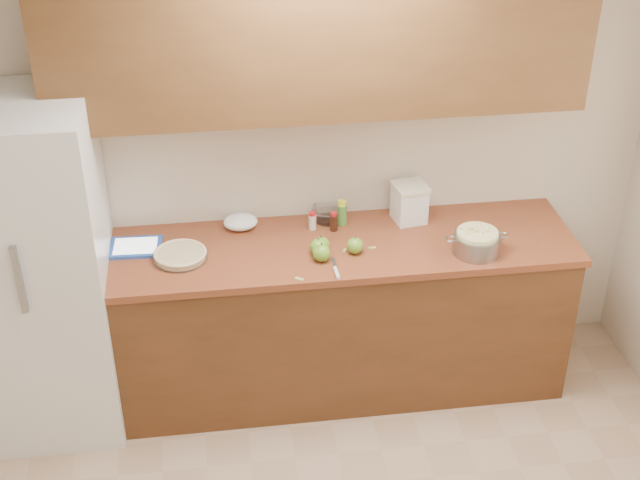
{
  "coord_description": "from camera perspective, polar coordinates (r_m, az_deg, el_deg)",
  "views": [
    {
      "loc": [
        -0.55,
        -2.4,
        3.34
      ],
      "look_at": [
        -0.02,
        1.43,
        0.98
      ],
      "focal_mm": 50.0,
      "sensor_mm": 36.0,
      "label": 1
    }
  ],
  "objects": [
    {
      "name": "peel_c",
      "position": [
        4.34,
        -1.34,
        -2.49
      ],
      "size": [
        0.05,
        0.04,
        0.0
      ],
      "primitive_type": "cube",
      "rotation": [
        0.0,
        0.0,
        -0.63
      ],
      "color": "#92B95A",
      "rests_on": "counter_run"
    },
    {
      "name": "fridge",
      "position": [
        4.64,
        -17.65,
        -1.99
      ],
      "size": [
        0.7,
        0.7,
        1.8
      ],
      "primitive_type": "cube",
      "color": "silver",
      "rests_on": "ground"
    },
    {
      "name": "apple_front",
      "position": [
        4.45,
        0.1,
        -0.82
      ],
      "size": [
        0.09,
        0.09,
        0.1
      ],
      "color": "#5E8F24",
      "rests_on": "counter_run"
    },
    {
      "name": "paper_towel",
      "position": [
        4.75,
        -5.11,
        1.16
      ],
      "size": [
        0.22,
        0.19,
        0.08
      ],
      "primitive_type": "ellipsoid",
      "rotation": [
        0.0,
        0.0,
        -0.28
      ],
      "color": "white",
      "rests_on": "counter_run"
    },
    {
      "name": "apple_left",
      "position": [
        4.5,
        -0.1,
        -0.45
      ],
      "size": [
        0.09,
        0.09,
        0.1
      ],
      "color": "#5E8F24",
      "rests_on": "counter_run"
    },
    {
      "name": "cinnamon_shaker",
      "position": [
        4.72,
        -0.49,
        1.23
      ],
      "size": [
        0.04,
        0.04,
        0.1
      ],
      "rotation": [
        0.0,
        0.0,
        -0.05
      ],
      "color": "beige",
      "rests_on": "counter_run"
    },
    {
      "name": "apple_extra",
      "position": [
        4.52,
        2.26,
        -0.36
      ],
      "size": [
        0.09,
        0.09,
        0.1
      ],
      "color": "#5E8F24",
      "rests_on": "counter_run"
    },
    {
      "name": "mixing_bowl",
      "position": [
        4.82,
        0.6,
        1.79
      ],
      "size": [
        0.19,
        0.19,
        0.07
      ],
      "rotation": [
        0.0,
        0.0,
        -0.04
      ],
      "color": "silver",
      "rests_on": "counter_run"
    },
    {
      "name": "lemon_bottle",
      "position": [
        4.76,
        1.4,
        1.75
      ],
      "size": [
        0.05,
        0.05,
        0.14
      ],
      "rotation": [
        0.0,
        0.0,
        -0.08
      ],
      "color": "#4C8C38",
      "rests_on": "counter_run"
    },
    {
      "name": "flour_canister",
      "position": [
        4.8,
        5.74,
        2.41
      ],
      "size": [
        0.2,
        0.2,
        0.21
      ],
      "rotation": [
        0.0,
        0.0,
        0.16
      ],
      "color": "white",
      "rests_on": "counter_run"
    },
    {
      "name": "peel_a",
      "position": [
        4.56,
        1.58,
        -0.65
      ],
      "size": [
        0.02,
        0.03,
        0.0
      ],
      "primitive_type": "cube",
      "rotation": [
        0.0,
        0.0,
        -2.07
      ],
      "color": "#92B95A",
      "rests_on": "counter_run"
    },
    {
      "name": "vanilla_bottle",
      "position": [
        4.7,
        0.88,
        1.17
      ],
      "size": [
        0.04,
        0.04,
        0.11
      ],
      "rotation": [
        0.0,
        0.0,
        0.12
      ],
      "color": "black",
      "rests_on": "counter_run"
    },
    {
      "name": "pie",
      "position": [
        4.53,
        -8.93,
        -0.96
      ],
      "size": [
        0.28,
        0.28,
        0.04
      ],
      "rotation": [
        0.0,
        0.0,
        0.4
      ],
      "color": "silver",
      "rests_on": "counter_run"
    },
    {
      "name": "room_shell",
      "position": [
        3.2,
        3.94,
        -8.3
      ],
      "size": [
        3.6,
        3.6,
        3.6
      ],
      "color": "tan",
      "rests_on": "ground"
    },
    {
      "name": "tablet",
      "position": [
        4.66,
        -11.72,
        -0.45
      ],
      "size": [
        0.27,
        0.21,
        0.02
      ],
      "rotation": [
        0.0,
        0.0,
        -0.05
      ],
      "color": "#244DAD",
      "rests_on": "counter_run"
    },
    {
      "name": "upper_cabinets",
      "position": [
        4.3,
        -0.07,
        12.55
      ],
      "size": [
        2.6,
        0.34,
        0.7
      ],
      "primitive_type": "cube",
      "color": "brown",
      "rests_on": "room_shell"
    },
    {
      "name": "paring_knife",
      "position": [
        4.38,
        1.05,
        -2.03
      ],
      "size": [
        0.03,
        0.2,
        0.02
      ],
      "rotation": [
        0.0,
        0.0,
        0.03
      ],
      "color": "gray",
      "rests_on": "counter_run"
    },
    {
      "name": "counter_run",
      "position": [
        4.86,
        0.19,
        -4.9
      ],
      "size": [
        2.64,
        0.68,
        0.92
      ],
      "color": "#5B3119",
      "rests_on": "ground"
    },
    {
      "name": "peel_b",
      "position": [
        4.58,
        3.37,
        -0.49
      ],
      "size": [
        0.04,
        0.02,
        0.0
      ],
      "primitive_type": "cube",
      "rotation": [
        0.0,
        0.0,
        -0.01
      ],
      "color": "#92B95A",
      "rests_on": "counter_run"
    },
    {
      "name": "colander",
      "position": [
        4.58,
        9.99,
        -0.15
      ],
      "size": [
        0.33,
        0.24,
        0.12
      ],
      "rotation": [
        0.0,
        0.0,
        -0.24
      ],
      "color": "gray",
      "rests_on": "counter_run"
    },
    {
      "name": "apple_center",
      "position": [
        4.53,
        0.09,
        -0.3
      ],
      "size": [
        0.08,
        0.08,
        0.09
      ],
      "color": "#5E8F24",
      "rests_on": "counter_run"
    }
  ]
}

